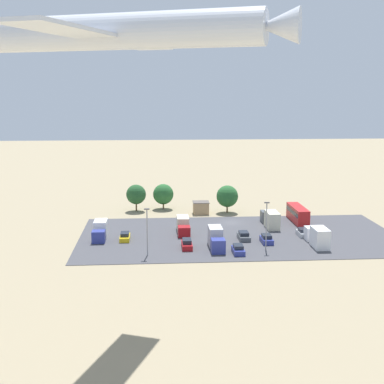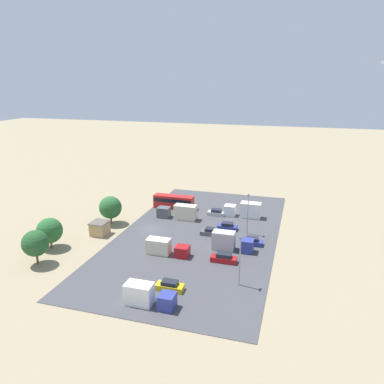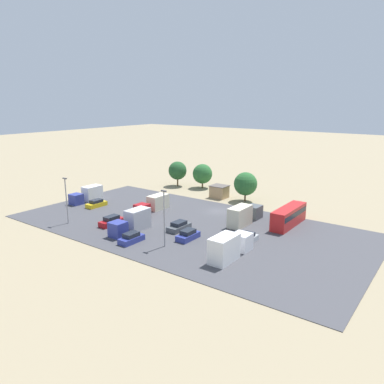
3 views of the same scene
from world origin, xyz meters
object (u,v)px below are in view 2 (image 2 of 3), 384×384
Objects in this scene: bus at (174,201)px; parked_car_5 at (224,258)px; parked_car_0 at (170,286)px; parked_truck_2 at (230,242)px; parked_car_4 at (211,232)px; parked_car_3 at (216,213)px; shed_building at (100,228)px; parked_car_2 at (252,242)px; parked_truck_0 at (165,248)px; parked_truck_3 at (245,210)px; parked_car_1 at (227,227)px; parked_truck_1 at (179,212)px; parked_truck_4 at (147,296)px.

bus is 30.79m from parked_car_5.
parked_car_0 is 0.56× the size of parked_truck_2.
bus is 2.23× the size of parked_car_4.
parked_car_4 is at bearing 8.12° from parked_car_3.
parked_car_2 is at bearing 96.88° from shed_building.
parked_car_0 is 22.26m from parked_car_2.
parked_truck_2 reaches higher than shed_building.
parked_car_2 is at bearing 153.75° from parked_car_0.
parked_truck_2 is (19.72, 18.15, -0.16)m from bus.
parked_truck_2 is at bearing 20.77° from parked_car_3.
parked_truck_3 is (-23.81, 10.99, 0.33)m from parked_truck_0.
bus is 1.18× the size of parked_truck_3.
shed_building is 0.90× the size of parked_car_1.
parked_truck_1 is (-7.16, -9.43, 0.94)m from parked_car_4.
bus is at bearing -122.63° from parked_car_1.
parked_car_3 is 0.53× the size of parked_truck_2.
parked_truck_2 is at bearing -131.97° from parked_truck_1.
parked_truck_3 is (-5.52, 14.35, 0.07)m from parked_truck_1.
parked_truck_0 reaches higher than parked_car_1.
shed_building reaches higher than parked_car_0.
parked_truck_4 is (20.96, 19.58, 0.12)m from shed_building.
parked_truck_4 reaches higher than parked_car_4.
parked_truck_4 is (16.07, -7.77, 0.76)m from parked_car_5.
parked_truck_2 is (-5.28, 11.10, 0.30)m from parked_truck_0.
parked_truck_4 is at bearing -20.32° from parked_truck_2.
bus reaches higher than parked_car_5.
parked_car_2 reaches higher than parked_car_0.
bus is at bearing -136.61° from parked_car_4.
parked_car_2 is (-3.76, 31.14, -0.69)m from shed_building.
parked_car_2 is 0.56× the size of parked_truck_4.
shed_building is at bearing -74.61° from parked_car_4.
parked_car_2 is (-19.97, 9.84, 0.03)m from parked_car_0.
parked_truck_1 is at bearing -131.97° from parked_truck_2.
parked_car_1 reaches higher than parked_car_0.
parked_truck_2 is at bearing 159.68° from parked_truck_4.
shed_building is 27.80m from parked_car_5.
parked_car_0 is 0.47× the size of parked_truck_1.
parked_truck_4 reaches higher than parked_truck_0.
parked_truck_4 is at bearing 11.38° from parked_truck_0.
parked_car_1 is at bearing 165.15° from parked_truck_3.
parked_truck_1 reaches higher than parked_car_4.
shed_building is 33.22m from parked_truck_3.
parked_truck_0 reaches higher than parked_car_3.
parked_truck_4 reaches higher than parked_car_0.
parked_car_5 is at bearing 90.36° from parked_truck_0.
parked_car_4 is at bearing 151.41° from parked_truck_0.
shed_building reaches higher than parked_car_5.
bus is 38.20m from parked_car_0.
parked_car_3 is 0.90× the size of parked_car_5.
parked_car_3 is 12.03m from parked_car_4.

